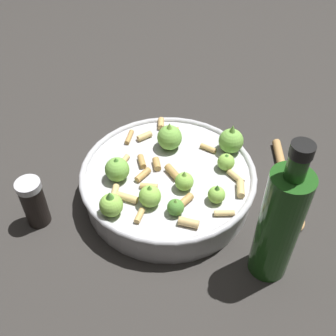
{
  "coord_description": "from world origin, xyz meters",
  "views": [
    {
      "loc": [
        0.13,
        0.47,
        0.54
      ],
      "look_at": [
        0.0,
        0.0,
        0.07
      ],
      "focal_mm": 43.18,
      "sensor_mm": 36.0,
      "label": 1
    }
  ],
  "objects_px": {
    "olive_oil_bottle": "(279,224)",
    "wooden_spoon": "(287,187)",
    "cooking_pan": "(168,180)",
    "pepper_shaker": "(34,204)"
  },
  "relations": [
    {
      "from": "cooking_pan",
      "to": "pepper_shaker",
      "type": "xyz_separation_m",
      "value": [
        0.22,
        0.0,
        0.01
      ]
    },
    {
      "from": "olive_oil_bottle",
      "to": "wooden_spoon",
      "type": "relative_size",
      "value": 1.12
    },
    {
      "from": "cooking_pan",
      "to": "olive_oil_bottle",
      "type": "bearing_deg",
      "value": 120.41
    },
    {
      "from": "cooking_pan",
      "to": "pepper_shaker",
      "type": "bearing_deg",
      "value": 0.74
    },
    {
      "from": "cooking_pan",
      "to": "olive_oil_bottle",
      "type": "distance_m",
      "value": 0.22
    },
    {
      "from": "pepper_shaker",
      "to": "olive_oil_bottle",
      "type": "bearing_deg",
      "value": 151.69
    },
    {
      "from": "pepper_shaker",
      "to": "olive_oil_bottle",
      "type": "height_order",
      "value": "olive_oil_bottle"
    },
    {
      "from": "pepper_shaker",
      "to": "olive_oil_bottle",
      "type": "distance_m",
      "value": 0.38
    },
    {
      "from": "pepper_shaker",
      "to": "wooden_spoon",
      "type": "distance_m",
      "value": 0.44
    },
    {
      "from": "wooden_spoon",
      "to": "cooking_pan",
      "type": "bearing_deg",
      "value": -12.39
    }
  ]
}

